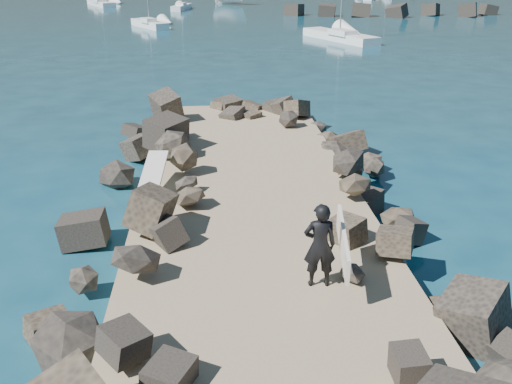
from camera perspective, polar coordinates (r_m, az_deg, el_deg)
ground at (r=14.79m, az=-0.31°, el=-3.89°), size 800.00×800.00×0.00m
jetty at (r=12.88m, az=0.36°, el=-6.64°), size 6.00×26.00×0.60m
riprap_left at (r=13.33m, az=-12.40°, el=-5.18°), size 2.60×22.00×1.00m
riprap_right at (r=13.75m, az=12.34°, el=-4.28°), size 2.60×22.00×1.00m
breakwater_secondary at (r=77.34m, az=24.19°, el=16.26°), size 52.00×4.00×1.20m
surfboard_resting at (r=15.72m, az=-10.24°, el=1.52°), size 0.74×2.26×0.07m
surfer_with_board at (r=11.01m, az=6.72°, el=-5.28°), size 0.94×2.13×1.73m
sailboat_e at (r=87.66m, az=-15.25°, el=17.74°), size 5.19×8.27×9.87m
sailboat_a at (r=59.63m, az=-10.61°, el=16.20°), size 4.21×6.20×7.68m
sailboat_b at (r=78.98m, az=-7.44°, el=17.86°), size 2.64×6.07×7.28m
sailboat_c at (r=50.00m, az=8.40°, el=15.17°), size 5.15×8.46×10.03m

